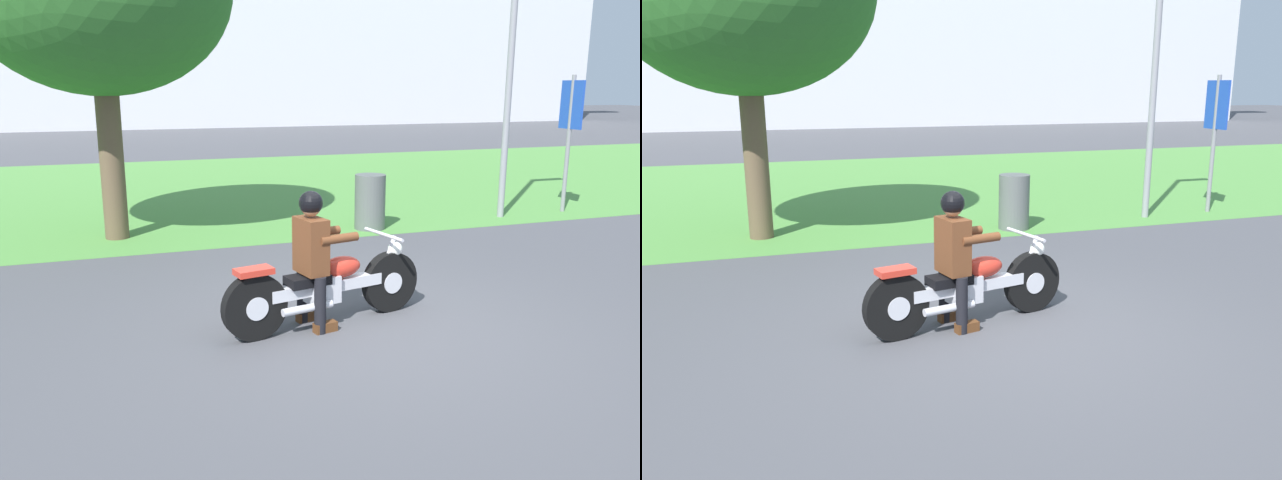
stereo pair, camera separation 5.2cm
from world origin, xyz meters
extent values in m
plane|color=#4C4C51|center=(0.00, 0.00, 0.00)|extent=(120.00, 120.00, 0.00)
cube|color=#549342|center=(0.00, 9.83, 0.00)|extent=(60.00, 12.00, 0.01)
cube|color=silver|center=(4.01, 35.64, 7.38)|extent=(51.73, 8.00, 14.76)
cylinder|color=black|center=(0.42, 0.51, 0.33)|extent=(0.67, 0.25, 0.66)
cylinder|color=silver|center=(0.42, 0.51, 0.33)|extent=(0.25, 0.18, 0.23)
cylinder|color=black|center=(-1.16, 0.18, 0.33)|extent=(0.67, 0.25, 0.66)
cylinder|color=silver|center=(-1.16, 0.18, 0.33)|extent=(0.25, 0.18, 0.23)
cube|color=silver|center=(-0.37, 0.34, 0.41)|extent=(1.29, 0.40, 0.12)
cube|color=silver|center=(-0.42, 0.33, 0.39)|extent=(0.36, 0.30, 0.28)
ellipsoid|color=red|center=(-0.19, 0.38, 0.59)|extent=(0.48, 0.32, 0.22)
cube|color=black|center=(-0.58, 0.30, 0.51)|extent=(0.48, 0.32, 0.10)
cube|color=red|center=(-1.16, 0.18, 0.69)|extent=(0.39, 0.27, 0.06)
cylinder|color=silver|center=(0.37, 0.50, 0.58)|extent=(0.26, 0.10, 0.53)
cylinder|color=silver|center=(0.32, 0.49, 0.87)|extent=(0.17, 0.65, 0.04)
sphere|color=white|center=(0.48, 0.52, 0.69)|extent=(0.16, 0.16, 0.16)
cylinder|color=silver|center=(-0.63, 0.15, 0.27)|extent=(0.55, 0.19, 0.08)
cylinder|color=black|center=(-0.58, 0.48, 0.29)|extent=(0.12, 0.12, 0.58)
cube|color=#593319|center=(-0.52, 0.50, 0.05)|extent=(0.26, 0.15, 0.10)
cylinder|color=black|center=(-0.51, 0.13, 0.29)|extent=(0.12, 0.12, 0.58)
cube|color=#593319|center=(-0.45, 0.14, 0.05)|extent=(0.26, 0.15, 0.10)
cube|color=brown|center=(-0.55, 0.31, 0.86)|extent=(0.29, 0.42, 0.56)
cylinder|color=brown|center=(-0.36, 0.52, 0.94)|extent=(0.43, 0.17, 0.09)
cylinder|color=brown|center=(-0.30, 0.19, 0.94)|extent=(0.43, 0.17, 0.09)
sphere|color=tan|center=(-0.55, 0.31, 1.26)|extent=(0.20, 0.20, 0.20)
sphere|color=black|center=(-0.55, 0.31, 1.29)|extent=(0.24, 0.24, 0.24)
cylinder|color=brown|center=(-2.30, 5.04, 1.22)|extent=(0.37, 0.37, 2.44)
cylinder|color=gray|center=(4.57, 4.49, 2.74)|extent=(0.12, 0.12, 5.48)
cylinder|color=#595E5B|center=(1.84, 4.35, 0.47)|extent=(0.52, 0.52, 0.94)
cylinder|color=gray|center=(6.04, 4.55, 1.30)|extent=(0.08, 0.08, 2.60)
cube|color=#1E47B2|center=(6.04, 4.55, 2.05)|extent=(0.04, 0.60, 0.90)
camera|label=1|loc=(-2.44, -5.50, 2.41)|focal=35.72mm
camera|label=2|loc=(-2.40, -5.52, 2.41)|focal=35.72mm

